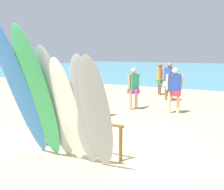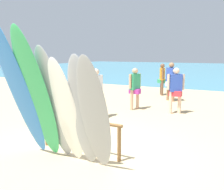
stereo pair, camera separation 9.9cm
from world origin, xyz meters
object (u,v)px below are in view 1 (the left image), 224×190
(beachgoer_photographing, at_px, (160,77))
(beachgoer_near_rack, at_px, (174,87))
(surfboard_green_1, at_px, (38,97))
(surfboard_white_3, at_px, (67,112))
(beachgoer_strolling, at_px, (95,90))
(surfboard_rack, at_px, (81,128))
(beach_chair_red, at_px, (59,99))
(beachgoer_by_water, at_px, (169,79))
(beachgoer_midbeach, at_px, (134,86))
(beach_chair_blue, at_px, (40,109))
(surfboard_blue_0, at_px, (20,90))
(surfboard_grey_2, at_px, (56,105))
(surfboard_grey_4, at_px, (85,113))
(surfboard_grey_5, at_px, (97,116))

(beachgoer_photographing, distance_m, beachgoer_near_rack, 3.85)
(surfboard_green_1, bearing_deg, beachgoer_photographing, 88.72)
(surfboard_white_3, xyz_separation_m, beachgoer_strolling, (-1.30, 3.11, -0.09))
(surfboard_rack, distance_m, beachgoer_photographing, 7.90)
(beach_chair_red, bearing_deg, beachgoer_by_water, 31.80)
(beachgoer_midbeach, relative_size, beachgoer_photographing, 0.98)
(beachgoer_near_rack, height_order, beach_chair_blue, beachgoer_near_rack)
(surfboard_blue_0, xyz_separation_m, beachgoer_strolling, (-0.41, 3.34, -0.46))
(surfboard_rack, relative_size, surfboard_white_3, 0.94)
(surfboard_green_1, distance_m, beachgoer_near_rack, 5.22)
(surfboard_grey_2, height_order, beach_chair_red, surfboard_grey_2)
(beach_chair_blue, bearing_deg, beachgoer_by_water, 60.59)
(surfboard_grey_4, xyz_separation_m, beachgoer_near_rack, (0.36, 4.88, -0.12))
(beachgoer_by_water, bearing_deg, surfboard_green_1, 119.46)
(beach_chair_red, bearing_deg, surfboard_blue_0, -79.19)
(surfboard_white_3, distance_m, beach_chair_red, 4.58)
(surfboard_grey_5, bearing_deg, surfboard_rack, 135.85)
(surfboard_green_1, distance_m, surfboard_grey_2, 0.34)
(surfboard_white_3, bearing_deg, surfboard_grey_2, -176.80)
(surfboard_white_3, bearing_deg, surfboard_green_1, -157.07)
(surfboard_white_3, height_order, beachgoer_strolling, surfboard_white_3)
(surfboard_rack, relative_size, surfboard_green_1, 0.73)
(surfboard_grey_4, bearing_deg, surfboard_grey_5, -22.01)
(surfboard_blue_0, relative_size, surfboard_green_1, 1.09)
(surfboard_grey_4, bearing_deg, beach_chair_red, 128.94)
(surfboard_grey_4, relative_size, surfboard_grey_5, 0.98)
(surfboard_grey_2, relative_size, beachgoer_photographing, 1.48)
(surfboard_green_1, height_order, beach_chair_blue, surfboard_green_1)
(beachgoer_midbeach, bearing_deg, beach_chair_red, -37.27)
(beachgoer_strolling, bearing_deg, surfboard_grey_5, -137.33)
(surfboard_rack, bearing_deg, beachgoer_near_rack, 79.01)
(beachgoer_strolling, height_order, beach_chair_blue, beachgoer_strolling)
(surfboard_grey_4, distance_m, beach_chair_blue, 3.42)
(beach_chair_red, relative_size, beach_chair_blue, 1.06)
(beachgoer_strolling, height_order, beach_chair_red, beachgoer_strolling)
(surfboard_rack, xyz_separation_m, beachgoer_by_water, (0.08, 6.54, 0.42))
(surfboard_grey_2, xyz_separation_m, surfboard_white_3, (0.27, -0.01, -0.10))
(beachgoer_photographing, bearing_deg, surfboard_grey_4, 162.72)
(surfboard_white_3, relative_size, surfboard_grey_4, 0.99)
(surfboard_grey_4, xyz_separation_m, beachgoer_midbeach, (-1.10, 4.82, -0.15))
(beach_chair_red, bearing_deg, surfboard_green_1, -74.41)
(surfboard_blue_0, height_order, surfboard_green_1, surfboard_blue_0)
(surfboard_rack, relative_size, beach_chair_red, 2.30)
(surfboard_green_1, xyz_separation_m, surfboard_grey_5, (1.15, 0.10, -0.24))
(surfboard_rack, xyz_separation_m, beachgoer_near_rack, (0.84, 4.33, 0.36))
(surfboard_blue_0, bearing_deg, beachgoer_photographing, 93.40)
(beachgoer_photographing, bearing_deg, beach_chair_blue, 140.78)
(surfboard_rack, bearing_deg, surfboard_grey_4, -48.63)
(surfboard_grey_5, bearing_deg, beachgoer_midbeach, 101.12)
(surfboard_green_1, distance_m, beachgoer_photographing, 8.60)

